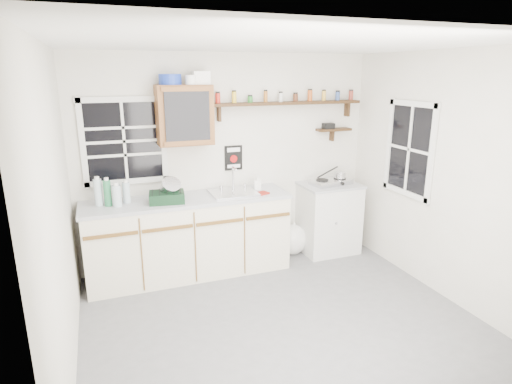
% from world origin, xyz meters
% --- Properties ---
extents(room, '(3.64, 3.24, 2.54)m').
position_xyz_m(room, '(0.00, 0.00, 1.25)').
color(room, '#58585B').
rests_on(room, ground).
extents(main_cabinet, '(2.31, 0.63, 0.92)m').
position_xyz_m(main_cabinet, '(-0.58, 1.30, 0.46)').
color(main_cabinet, beige).
rests_on(main_cabinet, floor).
extents(right_cabinet, '(0.73, 0.57, 0.91)m').
position_xyz_m(right_cabinet, '(1.25, 1.32, 0.46)').
color(right_cabinet, silver).
rests_on(right_cabinet, floor).
extents(sink, '(0.52, 0.44, 0.29)m').
position_xyz_m(sink, '(-0.05, 1.30, 0.93)').
color(sink, silver).
rests_on(sink, main_cabinet).
extents(upper_cabinet, '(0.60, 0.32, 0.65)m').
position_xyz_m(upper_cabinet, '(-0.55, 1.44, 1.82)').
color(upper_cabinet, brown).
rests_on(upper_cabinet, wall_back).
extents(upper_cabinet_clutter, '(0.55, 0.24, 0.14)m').
position_xyz_m(upper_cabinet_clutter, '(-0.55, 1.44, 2.21)').
color(upper_cabinet_clutter, '#1833A1').
rests_on(upper_cabinet_clutter, upper_cabinet).
extents(spice_shelf, '(1.91, 0.18, 0.35)m').
position_xyz_m(spice_shelf, '(0.73, 1.51, 1.93)').
color(spice_shelf, black).
rests_on(spice_shelf, wall_back).
extents(secondary_shelf, '(0.45, 0.16, 0.24)m').
position_xyz_m(secondary_shelf, '(1.36, 1.52, 1.58)').
color(secondary_shelf, black).
rests_on(secondary_shelf, wall_back).
extents(warning_sign, '(0.22, 0.02, 0.30)m').
position_xyz_m(warning_sign, '(0.05, 1.59, 1.28)').
color(warning_sign, black).
rests_on(warning_sign, wall_back).
extents(window_back, '(0.93, 0.03, 0.98)m').
position_xyz_m(window_back, '(-1.20, 1.59, 1.55)').
color(window_back, black).
rests_on(window_back, wall_back).
extents(window_right, '(0.03, 0.78, 1.08)m').
position_xyz_m(window_right, '(1.79, 0.55, 1.45)').
color(window_right, black).
rests_on(window_right, wall_back).
extents(water_bottles, '(0.36, 0.20, 0.32)m').
position_xyz_m(water_bottles, '(-1.39, 1.31, 1.05)').
color(water_bottles, silver).
rests_on(water_bottles, main_cabinet).
extents(dish_rack, '(0.41, 0.33, 0.28)m').
position_xyz_m(dish_rack, '(-0.81, 1.22, 1.01)').
color(dish_rack, black).
rests_on(dish_rack, main_cabinet).
extents(soap_bottle, '(0.10, 0.10, 0.18)m').
position_xyz_m(soap_bottle, '(0.28, 1.36, 1.01)').
color(soap_bottle, white).
rests_on(soap_bottle, main_cabinet).
extents(rag, '(0.17, 0.15, 0.02)m').
position_xyz_m(rag, '(0.26, 1.16, 0.93)').
color(rag, maroon).
rests_on(rag, main_cabinet).
extents(hotplate, '(0.54, 0.34, 0.07)m').
position_xyz_m(hotplate, '(1.25, 1.31, 0.94)').
color(hotplate, silver).
rests_on(hotplate, right_cabinet).
extents(saucepan, '(0.35, 0.16, 0.15)m').
position_xyz_m(saucepan, '(1.37, 1.31, 1.02)').
color(saucepan, silver).
rests_on(saucepan, hotplate).
extents(trash_bag, '(0.40, 0.36, 0.46)m').
position_xyz_m(trash_bag, '(0.77, 1.40, 0.20)').
color(trash_bag, white).
rests_on(trash_bag, floor).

